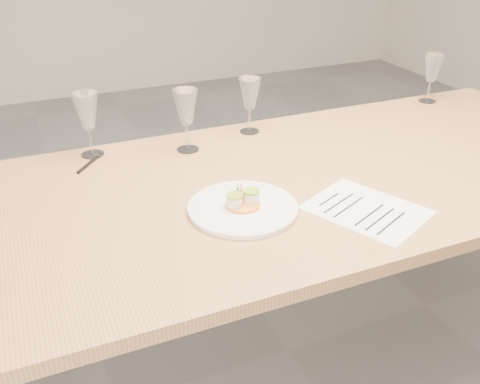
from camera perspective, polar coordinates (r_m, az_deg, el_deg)
name	(u,v)px	position (r m, az deg, el deg)	size (l,w,h in m)	color
ground	(288,350)	(2.15, 5.13, -16.45)	(7.00, 7.00, 0.00)	slate
dining_table	(297,195)	(1.74, 6.09, -0.28)	(2.40, 1.00, 0.75)	tan
dinner_plate	(243,207)	(1.50, 0.32, -1.61)	(0.31, 0.31, 0.08)	white
recipe_sheet	(366,210)	(1.56, 13.31, -1.84)	(0.35, 0.38, 0.00)	white
ballpoint_pen	(90,163)	(1.85, -15.76, 2.99)	(0.10, 0.12, 0.01)	black
wine_glass_0	(87,112)	(1.86, -16.04, 8.17)	(0.09, 0.09, 0.22)	white
wine_glass_1	(186,108)	(1.84, -5.79, 8.85)	(0.09, 0.09, 0.22)	white
wine_glass_2	(250,95)	(2.00, 1.06, 10.34)	(0.08, 0.08, 0.21)	white
wine_glass_3	(433,69)	(2.48, 19.86, 12.26)	(0.08, 0.08, 0.21)	white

